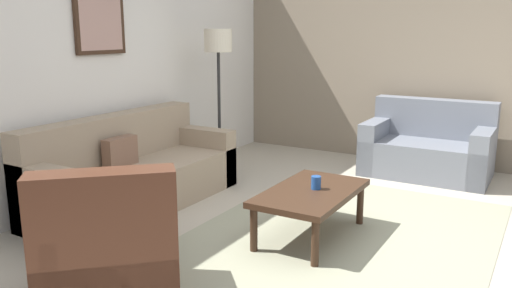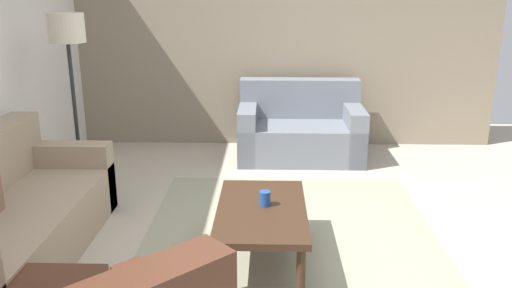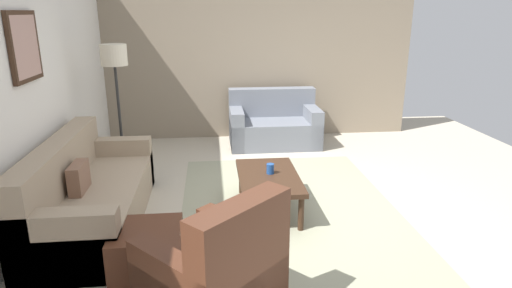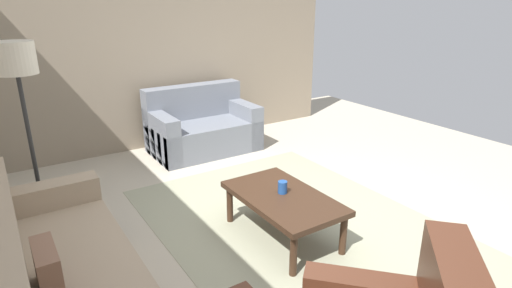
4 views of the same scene
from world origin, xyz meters
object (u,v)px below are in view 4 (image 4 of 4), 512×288
Objects in this scene: coffee_table at (283,201)px; lamp_standing at (19,79)px; couch_loveseat at (201,129)px; cup at (283,187)px.

lamp_standing is at bearing 54.78° from coffee_table.
lamp_standing is at bearing 119.67° from couch_loveseat.
couch_loveseat is 12.95× the size of cup.
cup is 2.35m from lamp_standing.
lamp_standing is (1.20, 1.79, 0.94)m from cup.
couch_loveseat is 2.52m from coffee_table.
cup is at bearing -28.35° from coffee_table.
coffee_table is 10.03× the size of cup.
cup reaches higher than coffee_table.
lamp_standing reaches higher than couch_loveseat.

